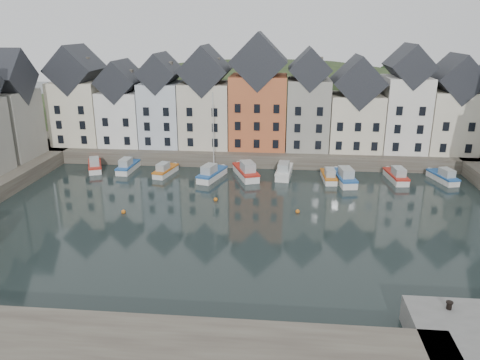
# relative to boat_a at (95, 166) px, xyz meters

# --- Properties ---
(ground) EXTENTS (260.00, 260.00, 0.00)m
(ground) POSITION_rel_boat_a_xyz_m (23.80, -19.06, -0.67)
(ground) COLOR black
(ground) RESTS_ON ground
(far_quay) EXTENTS (90.00, 16.00, 2.00)m
(far_quay) POSITION_rel_boat_a_xyz_m (23.80, 10.94, 0.33)
(far_quay) COLOR #463E36
(far_quay) RESTS_ON ground
(near_wall) EXTENTS (50.00, 6.00, 2.00)m
(near_wall) POSITION_rel_boat_a_xyz_m (13.80, -41.06, 0.33)
(near_wall) COLOR #463E36
(near_wall) RESTS_ON ground
(hillside) EXTENTS (153.60, 70.40, 64.00)m
(hillside) POSITION_rel_boat_a_xyz_m (23.82, 36.94, -18.63)
(hillside) COLOR black
(hillside) RESTS_ON ground
(far_terrace) EXTENTS (72.37, 8.16, 17.78)m
(far_terrace) POSITION_rel_boat_a_xyz_m (27.01, 8.94, 8.20)
(far_terrace) COLOR #EDE3C6
(far_terrace) RESTS_ON far_quay
(mooring_buoys) EXTENTS (20.50, 5.50, 0.50)m
(mooring_buoys) POSITION_rel_boat_a_xyz_m (19.80, -13.72, -0.52)
(mooring_buoys) COLOR #C46517
(mooring_buoys) RESTS_ON ground
(boat_a) EXTENTS (3.93, 6.12, 2.26)m
(boat_a) POSITION_rel_boat_a_xyz_m (0.00, 0.00, 0.00)
(boat_a) COLOR silver
(boat_a) RESTS_ON ground
(boat_b) EXTENTS (2.11, 6.05, 2.29)m
(boat_b) POSITION_rel_boat_a_xyz_m (5.05, 0.06, 0.01)
(boat_b) COLOR silver
(boat_b) RESTS_ON ground
(boat_c) EXTENTS (2.81, 5.73, 2.11)m
(boat_c) POSITION_rel_boat_a_xyz_m (11.03, -1.29, -0.04)
(boat_c) COLOR silver
(boat_c) RESTS_ON ground
(boat_d) EXTENTS (3.76, 6.69, 12.21)m
(boat_d) POSITION_rel_boat_a_xyz_m (18.01, -2.57, 0.12)
(boat_d) COLOR silver
(boat_d) RESTS_ON ground
(boat_e) EXTENTS (4.48, 7.33, 2.69)m
(boat_e) POSITION_rel_boat_a_xyz_m (22.79, -1.31, 0.13)
(boat_e) COLOR silver
(boat_e) RESTS_ON ground
(boat_f) EXTENTS (2.66, 6.62, 2.48)m
(boat_f) POSITION_rel_boat_a_xyz_m (28.16, -0.40, 0.07)
(boat_f) COLOR silver
(boat_f) RESTS_ON ground
(boat_g) EXTENTS (2.02, 5.53, 2.09)m
(boat_g) POSITION_rel_boat_a_xyz_m (34.38, -1.79, -0.05)
(boat_g) COLOR silver
(boat_g) RESTS_ON ground
(boat_h) EXTENTS (3.18, 6.98, 2.58)m
(boat_h) POSITION_rel_boat_a_xyz_m (36.36, -2.56, 0.10)
(boat_h) COLOR silver
(boat_h) RESTS_ON ground
(boat_i) EXTENTS (2.55, 6.22, 2.32)m
(boat_i) POSITION_rel_boat_a_xyz_m (43.70, -1.01, 0.02)
(boat_i) COLOR silver
(boat_i) RESTS_ON ground
(boat_j) EXTENTS (3.20, 5.95, 2.18)m
(boat_j) POSITION_rel_boat_a_xyz_m (50.14, -0.63, -0.02)
(boat_j) COLOR silver
(boat_j) RESTS_ON ground
(mooring_bollard) EXTENTS (0.48, 0.48, 0.56)m
(mooring_bollard) POSITION_rel_boat_a_xyz_m (39.59, -35.56, 1.64)
(mooring_bollard) COLOR black
(mooring_bollard) RESTS_ON near_quay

